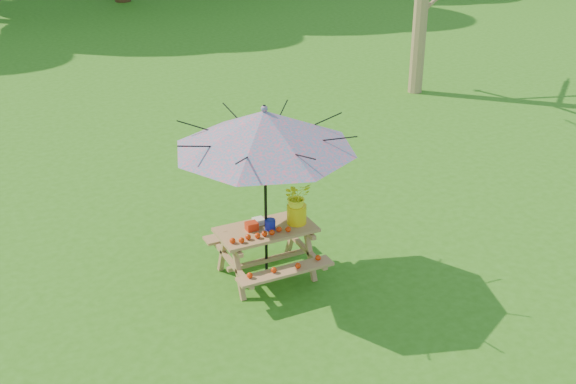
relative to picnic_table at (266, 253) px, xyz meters
name	(u,v)px	position (x,y,z in m)	size (l,w,h in m)	color
picnic_table	(266,253)	(0.00, 0.00, 0.00)	(1.20, 1.32, 0.67)	#A27D49
patio_umbrella	(265,130)	(0.00, 0.00, 1.62)	(2.35, 2.35, 2.25)	black
produce_bins	(261,224)	(-0.05, 0.03, 0.40)	(0.34, 0.33, 0.13)	#B6290E
tomatoes_row	(261,235)	(-0.15, -0.18, 0.38)	(0.77, 0.13, 0.07)	red
flower_bucket	(297,202)	(0.40, -0.03, 0.64)	(0.34, 0.30, 0.55)	yellow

